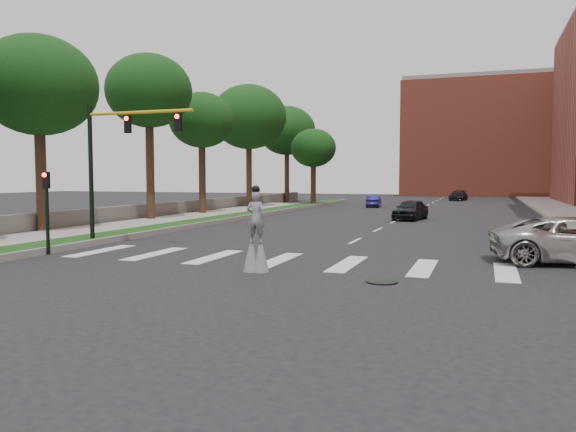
# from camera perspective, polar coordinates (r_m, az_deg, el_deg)

# --- Properties ---
(ground_plane) EXTENTS (160.00, 160.00, 0.00)m
(ground_plane) POSITION_cam_1_polar(r_m,az_deg,el_deg) (19.04, 1.58, -5.15)
(ground_plane) COLOR black
(ground_plane) RESTS_ON ground
(grass_median) EXTENTS (2.00, 60.00, 0.25)m
(grass_median) POSITION_cam_1_polar(r_m,az_deg,el_deg) (41.73, -5.10, -0.00)
(grass_median) COLOR #143D11
(grass_median) RESTS_ON ground
(median_curb) EXTENTS (0.20, 60.00, 0.28)m
(median_curb) POSITION_cam_1_polar(r_m,az_deg,el_deg) (41.31, -3.77, -0.02)
(median_curb) COLOR gray
(median_curb) RESTS_ON ground
(sidewalk_left) EXTENTS (4.00, 60.00, 0.18)m
(sidewalk_left) POSITION_cam_1_polar(r_m,az_deg,el_deg) (34.59, -16.55, -1.04)
(sidewalk_left) COLOR gray
(sidewalk_left) RESTS_ON ground
(stone_wall) EXTENTS (0.50, 56.00, 1.10)m
(stone_wall) POSITION_cam_1_polar(r_m,az_deg,el_deg) (45.99, -10.32, 0.85)
(stone_wall) COLOR #59544D
(stone_wall) RESTS_ON ground
(manhole) EXTENTS (0.90, 0.90, 0.04)m
(manhole) POSITION_cam_1_polar(r_m,az_deg,el_deg) (16.41, 9.50, -6.61)
(manhole) COLOR black
(manhole) RESTS_ON ground
(building_backdrop) EXTENTS (26.00, 14.00, 18.00)m
(building_backdrop) POSITION_cam_1_polar(r_m,az_deg,el_deg) (96.09, 19.63, 7.33)
(building_backdrop) COLOR #BC513B
(building_backdrop) RESTS_ON ground
(traffic_signal) EXTENTS (5.30, 0.23, 6.20)m
(traffic_signal) POSITION_cam_1_polar(r_m,az_deg,el_deg) (26.05, -17.33, 6.29)
(traffic_signal) COLOR black
(traffic_signal) RESTS_ON ground
(secondary_signal) EXTENTS (0.25, 0.21, 3.23)m
(secondary_signal) POSITION_cam_1_polar(r_m,az_deg,el_deg) (23.68, -23.29, 1.06)
(secondary_signal) COLOR black
(secondary_signal) RESTS_ON ground
(stilt_performer) EXTENTS (0.84, 0.55, 2.76)m
(stilt_performer) POSITION_cam_1_polar(r_m,az_deg,el_deg) (17.88, -3.27, -2.33)
(stilt_performer) COLOR #352115
(stilt_performer) RESTS_ON ground
(car_near) EXTENTS (2.39, 4.48, 1.45)m
(car_near) POSITION_cam_1_polar(r_m,az_deg,el_deg) (40.42, 12.34, 0.64)
(car_near) COLOR black
(car_near) RESTS_ON ground
(car_mid) EXTENTS (1.53, 3.62, 1.16)m
(car_mid) POSITION_cam_1_polar(r_m,az_deg,el_deg) (56.87, 8.72, 1.49)
(car_mid) COLOR navy
(car_mid) RESTS_ON ground
(car_far) EXTENTS (2.43, 4.68, 1.30)m
(car_far) POSITION_cam_1_polar(r_m,az_deg,el_deg) (75.15, 16.93, 2.01)
(car_far) COLOR black
(car_far) RESTS_ON ground
(tree_1) EXTENTS (6.14, 6.14, 10.42)m
(tree_1) POSITION_cam_1_polar(r_m,az_deg,el_deg) (32.81, -24.03, 11.95)
(tree_1) COLOR #352115
(tree_1) RESTS_ON ground
(tree_2) EXTENTS (5.81, 5.81, 11.30)m
(tree_2) POSITION_cam_1_polar(r_m,az_deg,el_deg) (39.82, -13.95, 12.16)
(tree_2) COLOR #352115
(tree_2) RESTS_ON ground
(tree_3) EXTENTS (5.14, 5.14, 9.68)m
(tree_3) POSITION_cam_1_polar(r_m,az_deg,el_deg) (45.31, -8.76, 9.52)
(tree_3) COLOR #352115
(tree_3) RESTS_ON ground
(tree_4) EXTENTS (7.25, 7.25, 11.84)m
(tree_4) POSITION_cam_1_polar(r_m,az_deg,el_deg) (54.68, -4.01, 9.97)
(tree_4) COLOR #352115
(tree_4) RESTS_ON ground
(tree_5) EXTENTS (6.77, 6.77, 11.34)m
(tree_5) POSITION_cam_1_polar(r_m,az_deg,el_deg) (66.76, -0.12, 8.64)
(tree_5) COLOR #352115
(tree_5) RESTS_ON ground
(tree_6) EXTENTS (4.70, 4.70, 8.03)m
(tree_6) POSITION_cam_1_polar(r_m,az_deg,el_deg) (58.68, 2.60, 6.87)
(tree_6) COLOR #352115
(tree_6) RESTS_ON ground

